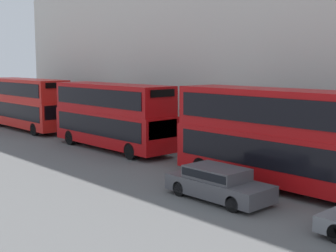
% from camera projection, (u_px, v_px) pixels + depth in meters
% --- Properties ---
extents(bus_leading, '(2.59, 11.02, 4.48)m').
position_uv_depth(bus_leading, '(283.00, 135.00, 20.81)').
color(bus_leading, '#B20C0F').
rests_on(bus_leading, ground).
extents(bus_second_in_queue, '(2.59, 10.01, 4.28)m').
position_uv_depth(bus_second_in_queue, '(112.00, 114.00, 30.39)').
color(bus_second_in_queue, '#B20C0F').
rests_on(bus_second_in_queue, ground).
extents(bus_third_in_queue, '(2.59, 10.45, 4.29)m').
position_uv_depth(bus_third_in_queue, '(26.00, 102.00, 39.46)').
color(bus_third_in_queue, red).
rests_on(bus_third_in_queue, ground).
extents(car_hatchback, '(1.87, 4.61, 1.36)m').
position_uv_depth(car_hatchback, '(218.00, 182.00, 19.38)').
color(car_hatchback, '#47474C').
rests_on(car_hatchback, ground).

